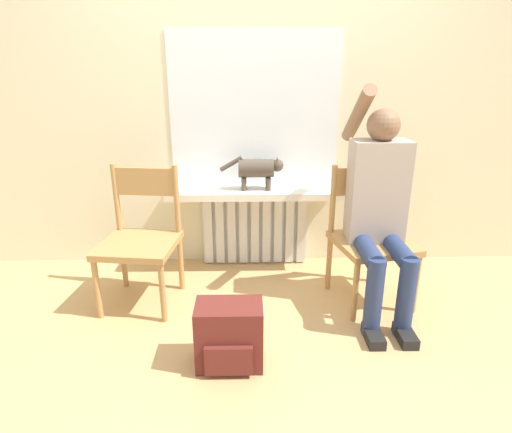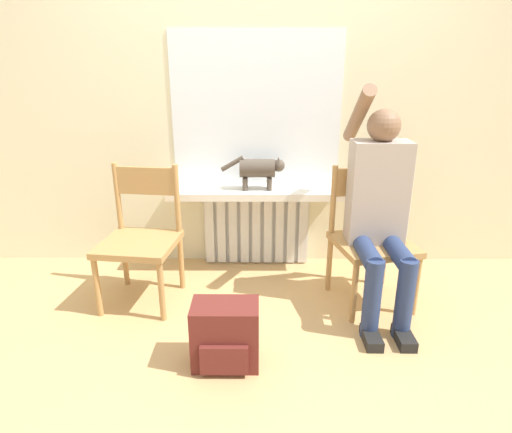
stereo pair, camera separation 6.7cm
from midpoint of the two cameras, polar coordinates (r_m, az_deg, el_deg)
ground_plane at (r=2.39m, az=0.76°, el=-17.91°), size 12.00×12.00×0.00m
wall_with_window at (r=3.13m, az=0.70°, el=17.57°), size 7.00×0.06×2.70m
radiator at (r=3.27m, az=0.63°, el=-1.42°), size 0.79×0.08×0.58m
windowsill at (r=3.07m, az=0.66°, el=3.31°), size 1.25×0.32×0.05m
window_glass at (r=3.11m, az=0.69°, el=13.97°), size 1.20×0.01×1.06m
chair_left at (r=2.79m, az=-14.43°, el=-2.51°), size 0.50×0.50×0.87m
chair_right at (r=2.80m, az=15.70°, el=-2.56°), size 0.54×0.54×0.87m
person at (r=2.63m, az=16.94°, el=1.29°), size 0.36×0.95×1.36m
cat at (r=3.00m, az=1.08°, el=6.36°), size 0.45×0.13×0.24m
backpack at (r=2.25m, az=-3.20°, el=-15.52°), size 0.34×0.24×0.34m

